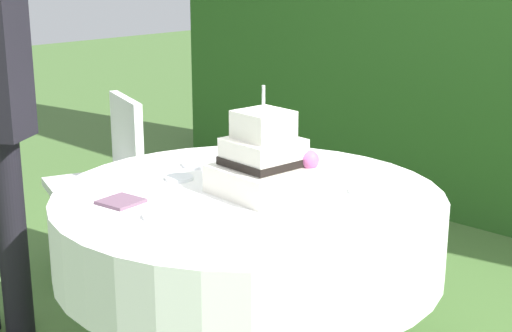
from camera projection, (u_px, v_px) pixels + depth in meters
cake_table at (249, 229)px, 2.78m from camera, size 1.40×1.40×0.72m
wedding_cake at (264, 162)px, 2.72m from camera, size 0.33×0.33×0.39m
serving_plate_near at (200, 164)px, 3.10m from camera, size 0.15×0.15×0.01m
serving_plate_far at (159, 216)px, 2.49m from camera, size 0.11×0.11×0.01m
serving_plate_left at (179, 178)px, 2.91m from camera, size 0.11×0.11×0.01m
serving_plate_right at (363, 191)px, 2.75m from camera, size 0.11×0.11×0.01m
napkin_stack at (121, 202)px, 2.63m from camera, size 0.14×0.14×0.01m
garden_chair at (108, 171)px, 3.68m from camera, size 0.51×0.51×0.89m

